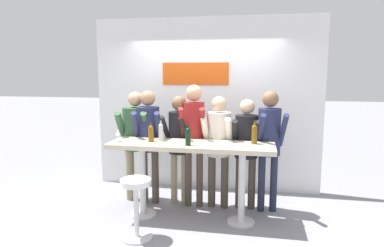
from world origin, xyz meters
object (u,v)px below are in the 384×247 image
object	(u,v)px
tasting_table	(191,156)
wine_glass_0	(118,132)
bar_stool	(136,199)
wine_bottle_2	(254,133)
person_far_left	(136,135)
person_far_right	(269,137)
person_left	(148,134)
wine_bottle_0	(161,131)
wine_bottle_1	(188,136)
person_center_right	(219,140)
person_center_left	(179,137)
person_right	(246,142)
person_center	(194,130)
wine_bottle_3	(151,133)

from	to	relation	value
tasting_table	wine_glass_0	size ratio (longest dim) A/B	12.29
bar_stool	wine_bottle_2	size ratio (longest dim) A/B	2.37
bar_stool	person_far_left	xyz separation A→B (m)	(-0.42, 1.19, 0.55)
person_far_left	person_far_right	size ratio (longest dim) A/B	0.98
person_left	wine_bottle_0	world-z (taller)	person_left
bar_stool	wine_bottle_1	world-z (taller)	wine_bottle_1
person_far_left	person_center_right	xyz separation A→B (m)	(1.26, -0.06, -0.02)
person_center_left	person_right	world-z (taller)	person_center_left
person_center	person_far_left	bearing A→B (deg)	171.04
wine_glass_0	person_left	bearing A→B (deg)	63.72
tasting_table	person_left	size ratio (longest dim) A/B	1.28
person_center	person_center_right	size ratio (longest dim) A/B	1.10
wine_bottle_2	wine_glass_0	bearing A→B (deg)	-173.70
person_right	person_far_right	size ratio (longest dim) A/B	0.93
person_far_left	wine_bottle_3	size ratio (longest dim) A/B	6.45
bar_stool	wine_glass_0	xyz separation A→B (m)	(-0.44, 0.58, 0.69)
person_right	wine_bottle_0	distance (m)	1.23
person_left	tasting_table	bearing A→B (deg)	-42.49
person_far_right	wine_glass_0	xyz separation A→B (m)	(-2.00, -0.53, 0.09)
person_center_left	tasting_table	bearing A→B (deg)	-52.83
wine_bottle_3	bar_stool	bearing A→B (deg)	-88.93
person_center_left	wine_bottle_0	size ratio (longest dim) A/B	5.43
person_left	person_center	xyz separation A→B (m)	(0.68, 0.01, 0.07)
bar_stool	person_center_right	size ratio (longest dim) A/B	0.45
bar_stool	person_center	xyz separation A→B (m)	(0.49, 1.10, 0.65)
tasting_table	person_center_right	size ratio (longest dim) A/B	1.33
person_far_right	wine_bottle_1	bearing A→B (deg)	-159.66
person_center_left	wine_bottle_0	world-z (taller)	person_center_left
person_left	person_center_left	distance (m)	0.45
person_left	person_center_left	size ratio (longest dim) A/B	1.05
wine_bottle_1	person_center_right	bearing A→B (deg)	61.92
person_center_right	wine_glass_0	world-z (taller)	person_center_right
person_right	wine_bottle_1	world-z (taller)	person_right
person_far_left	wine_glass_0	distance (m)	0.62
bar_stool	person_center	bearing A→B (deg)	65.91
tasting_table	wine_bottle_1	xyz separation A→B (m)	(-0.01, -0.14, 0.30)
person_center	person_far_right	world-z (taller)	person_center
tasting_table	person_center	xyz separation A→B (m)	(-0.04, 0.45, 0.27)
person_center_right	wine_bottle_0	world-z (taller)	person_center_right
bar_stool	person_right	size ratio (longest dim) A/B	0.46
tasting_table	wine_glass_0	distance (m)	1.02
person_far_right	person_left	bearing A→B (deg)	170.85
person_far_left	wine_bottle_3	distance (m)	0.67
bar_stool	person_center	size ratio (longest dim) A/B	0.41
person_left	wine_bottle_1	distance (m)	0.92
person_center_right	person_far_right	bearing A→B (deg)	1.41
person_far_left	person_far_right	world-z (taller)	person_far_right
bar_stool	person_center_left	xyz separation A→B (m)	(0.26, 1.16, 0.54)
bar_stool	wine_bottle_2	xyz separation A→B (m)	(1.35, 0.78, 0.70)
person_center_right	wine_glass_0	distance (m)	1.41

